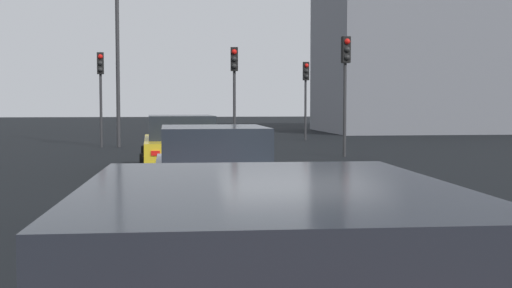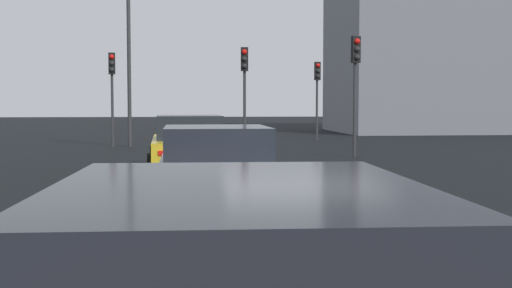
# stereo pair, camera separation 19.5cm
# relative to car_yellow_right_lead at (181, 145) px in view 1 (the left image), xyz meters

# --- Properties ---
(ground_plane) EXTENTS (160.00, 160.00, 0.20)m
(ground_plane) POSITION_rel_car_yellow_right_lead_xyz_m (-7.58, -1.72, -0.84)
(ground_plane) COLOR black
(car_yellow_right_lead) EXTENTS (4.84, 2.21, 1.53)m
(car_yellow_right_lead) POSITION_rel_car_yellow_right_lead_xyz_m (0.00, 0.00, 0.00)
(car_yellow_right_lead) COLOR gold
(car_yellow_right_lead) RESTS_ON ground_plane
(car_silver_right_second) EXTENTS (4.41, 2.04, 1.49)m
(car_silver_right_second) POSITION_rel_car_yellow_right_lead_xyz_m (-7.22, -0.36, -0.02)
(car_silver_right_second) COLOR #A8AAB2
(car_silver_right_second) RESTS_ON ground_plane
(traffic_light_near_left) EXTENTS (0.32, 0.29, 3.89)m
(traffic_light_near_left) POSITION_rel_car_yellow_right_lead_xyz_m (14.51, -6.48, 2.06)
(traffic_light_near_left) COLOR #2D2D30
(traffic_light_near_left) RESTS_ON ground_plane
(traffic_light_near_right) EXTENTS (0.32, 0.30, 3.98)m
(traffic_light_near_right) POSITION_rel_car_yellow_right_lead_xyz_m (7.50, -2.20, 2.12)
(traffic_light_near_right) COLOR #2D2D30
(traffic_light_near_right) RESTS_ON ground_plane
(traffic_light_far_left) EXTENTS (0.32, 0.30, 3.97)m
(traffic_light_far_left) POSITION_rel_car_yellow_right_lead_xyz_m (10.62, 3.09, 2.11)
(traffic_light_far_left) COLOR #2D2D30
(traffic_light_far_left) RESTS_ON ground_plane
(traffic_light_far_right) EXTENTS (0.33, 0.31, 4.13)m
(traffic_light_far_right) POSITION_rel_car_yellow_right_lead_xyz_m (4.48, -5.74, 2.23)
(traffic_light_far_right) COLOR #2D2D30
(traffic_light_far_right) RESTS_ON ground_plane
(street_lamp_kerbside) EXTENTS (0.56, 0.36, 8.02)m
(street_lamp_kerbside) POSITION_rel_car_yellow_right_lead_xyz_m (10.66, 2.38, 3.93)
(street_lamp_kerbside) COLOR #2D2D30
(street_lamp_kerbside) RESTS_ON ground_plane
(building_facade_left) EXTENTS (9.59, 11.93, 11.40)m
(building_facade_left) POSITION_rel_car_yellow_right_lead_xyz_m (23.65, -15.72, 4.96)
(building_facade_left) COLOR slate
(building_facade_left) RESTS_ON ground_plane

